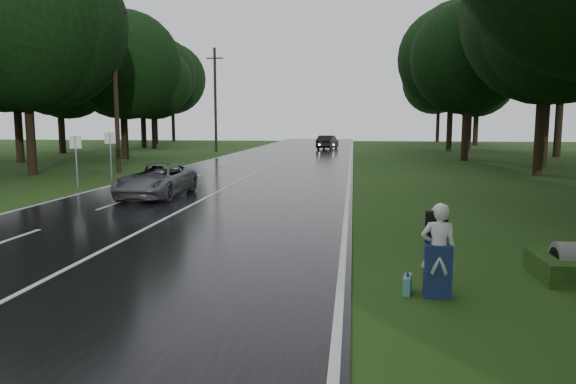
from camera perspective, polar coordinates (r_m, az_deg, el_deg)
name	(u,v)px	position (r m, az deg, el deg)	size (l,w,h in m)	color
ground	(80,264)	(12.75, -21.46, -7.20)	(160.00, 160.00, 0.00)	#214113
road	(251,175)	(31.55, -3.99, 1.84)	(12.00, 140.00, 0.04)	black
lane_center	(251,175)	(31.54, -3.99, 1.89)	(0.12, 140.00, 0.01)	silver
grey_car	(156,180)	(22.82, -14.02, 1.25)	(2.27, 4.92, 1.37)	#515357
far_car	(328,142)	(61.63, 4.27, 5.36)	(1.69, 4.84, 1.59)	black
hitchhiker	(438,253)	(9.90, 15.85, -6.37)	(0.65, 0.59, 1.72)	silver
suitcase	(407,284)	(10.13, 12.72, -9.67)	(0.13, 0.46, 0.33)	teal
utility_pole_mid	(119,173)	(34.72, -17.71, 1.99)	(1.80, 0.28, 10.78)	black
utility_pole_far	(216,152)	(57.14, -7.72, 4.30)	(1.80, 0.28, 10.85)	black
road_sign_a	(78,187)	(27.54, -21.67, 0.46)	(0.59, 0.10, 2.48)	white
road_sign_b	(112,179)	(30.78, -18.43, 1.29)	(0.62, 0.10, 2.59)	white
tree_left_d	(33,175)	(35.33, -25.74, 1.69)	(9.76, 9.76, 15.25)	black
tree_left_e	(126,159)	(47.90, -17.08, 3.44)	(8.61, 8.61, 13.46)	black
tree_left_f	(154,149)	(65.67, -14.17, 4.55)	(8.81, 8.81, 13.77)	black
tree_right_d	(537,176)	(34.63, 25.21, 1.61)	(10.26, 10.26, 16.03)	black
tree_right_e	(464,161)	(46.00, 18.41, 3.23)	(9.39, 9.39, 14.67)	black
tree_right_f	(449,151)	(60.54, 16.89, 4.22)	(11.02, 11.02, 17.22)	black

